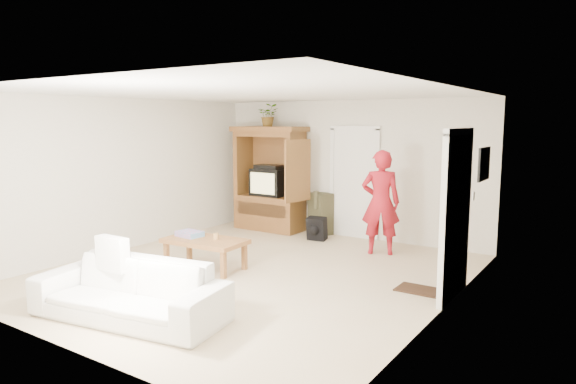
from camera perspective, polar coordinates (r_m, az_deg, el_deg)
name	(u,v)px	position (r m, az deg, el deg)	size (l,w,h in m)	color
floor	(253,273)	(7.61, -3.91, -9.01)	(6.00, 6.00, 0.00)	tan
ceiling	(251,93)	(7.29, -4.10, 10.95)	(6.00, 6.00, 0.00)	white
wall_back	(348,169)	(9.87, 6.69, 2.55)	(5.50, 5.50, 0.00)	silver
wall_front	(58,218)	(5.31, -24.16, -2.66)	(5.50, 5.50, 0.00)	silver
wall_left	(125,174)	(9.26, -17.62, 1.89)	(6.00, 6.00, 0.00)	silver
wall_right	(445,202)	(6.08, 17.02, -1.06)	(6.00, 6.00, 0.00)	silver
armoire	(271,185)	(10.44, -1.94, 0.73)	(1.82, 1.14, 2.10)	brown
door_back	(354,184)	(9.81, 7.36, 0.86)	(0.85, 0.05, 2.04)	white
doorway_right	(456,218)	(6.70, 18.20, -2.73)	(0.05, 0.90, 2.04)	black
framed_picture	(484,164)	(7.88, 20.95, 2.94)	(0.03, 0.60, 0.48)	black
doormat	(420,290)	(7.07, 14.47, -10.50)	(0.60, 0.40, 0.02)	#382316
plant	(268,115)	(10.34, -2.18, 8.52)	(0.40, 0.35, 0.45)	#4C7238
man	(381,202)	(8.64, 10.25, -1.14)	(0.64, 0.42, 1.74)	#A61621
sofa	(129,291)	(6.11, -17.21, -10.42)	(2.23, 0.87, 0.65)	white
coffee_table	(205,243)	(7.82, -9.21, -5.59)	(1.27, 0.74, 0.46)	#9F6837
towel	(190,234)	(8.01, -10.88, -4.58)	(0.38, 0.28, 0.08)	#E54C87
candle	(216,236)	(7.73, -8.03, -4.90)	(0.08, 0.08, 0.10)	tan
backpack_black	(317,229)	(9.58, 3.22, -4.15)	(0.34, 0.20, 0.42)	black
backpack_olive	(321,214)	(10.10, 3.66, -2.41)	(0.43, 0.32, 0.81)	#47442B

